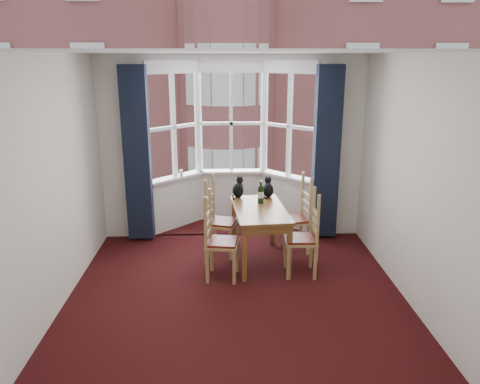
{
  "coord_description": "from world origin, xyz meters",
  "views": [
    {
      "loc": [
        -0.14,
        -4.81,
        2.76
      ],
      "look_at": [
        0.08,
        1.05,
        1.05
      ],
      "focal_mm": 35.0,
      "sensor_mm": 36.0,
      "label": 1
    }
  ],
  "objects_px": {
    "cat_left": "(238,189)",
    "chair_right_far": "(300,220)",
    "chair_right_near": "(308,240)",
    "cat_right": "(268,189)",
    "chair_left_near": "(215,243)",
    "wine_bottle": "(261,193)",
    "dining_table": "(260,216)",
    "chair_left_far": "(216,223)",
    "candle_tall": "(181,173)"
  },
  "relations": [
    {
      "from": "chair_right_far",
      "to": "chair_left_far",
      "type": "bearing_deg",
      "value": -176.45
    },
    {
      "from": "chair_left_near",
      "to": "cat_right",
      "type": "height_order",
      "value": "cat_right"
    },
    {
      "from": "chair_right_far",
      "to": "chair_right_near",
      "type": "bearing_deg",
      "value": -91.41
    },
    {
      "from": "candle_tall",
      "to": "chair_left_far",
      "type": "bearing_deg",
      "value": -62.82
    },
    {
      "from": "chair_right_near",
      "to": "cat_right",
      "type": "relative_size",
      "value": 3.02
    },
    {
      "from": "chair_left_near",
      "to": "chair_right_far",
      "type": "xyz_separation_m",
      "value": [
        1.22,
        0.83,
        0.0
      ]
    },
    {
      "from": "chair_right_far",
      "to": "candle_tall",
      "type": "relative_size",
      "value": 8.39
    },
    {
      "from": "chair_right_far",
      "to": "chair_left_near",
      "type": "bearing_deg",
      "value": -145.65
    },
    {
      "from": "cat_left",
      "to": "chair_left_near",
      "type": "bearing_deg",
      "value": -107.9
    },
    {
      "from": "cat_left",
      "to": "wine_bottle",
      "type": "distance_m",
      "value": 0.43
    },
    {
      "from": "chair_left_near",
      "to": "chair_right_far",
      "type": "distance_m",
      "value": 1.47
    },
    {
      "from": "cat_left",
      "to": "dining_table",
      "type": "bearing_deg",
      "value": -63.25
    },
    {
      "from": "cat_left",
      "to": "candle_tall",
      "type": "height_order",
      "value": "cat_left"
    },
    {
      "from": "chair_left_near",
      "to": "wine_bottle",
      "type": "distance_m",
      "value": 1.05
    },
    {
      "from": "candle_tall",
      "to": "cat_left",
      "type": "bearing_deg",
      "value": -43.84
    },
    {
      "from": "chair_left_near",
      "to": "chair_right_near",
      "type": "relative_size",
      "value": 1.0
    },
    {
      "from": "chair_left_far",
      "to": "cat_right",
      "type": "bearing_deg",
      "value": 18.58
    },
    {
      "from": "cat_left",
      "to": "chair_right_far",
      "type": "bearing_deg",
      "value": -11.52
    },
    {
      "from": "chair_left_near",
      "to": "chair_left_far",
      "type": "relative_size",
      "value": 1.0
    },
    {
      "from": "chair_right_near",
      "to": "cat_right",
      "type": "xyz_separation_m",
      "value": [
        -0.43,
        0.96,
        0.42
      ]
    },
    {
      "from": "chair_left_far",
      "to": "chair_right_far",
      "type": "bearing_deg",
      "value": 3.55
    },
    {
      "from": "dining_table",
      "to": "cat_left",
      "type": "relative_size",
      "value": 4.2
    },
    {
      "from": "dining_table",
      "to": "chair_right_far",
      "type": "height_order",
      "value": "chair_right_far"
    },
    {
      "from": "chair_right_near",
      "to": "cat_left",
      "type": "height_order",
      "value": "cat_left"
    },
    {
      "from": "dining_table",
      "to": "chair_left_far",
      "type": "bearing_deg",
      "value": 154.45
    },
    {
      "from": "chair_left_near",
      "to": "cat_left",
      "type": "relative_size",
      "value": 2.93
    },
    {
      "from": "chair_left_near",
      "to": "candle_tall",
      "type": "relative_size",
      "value": 8.39
    },
    {
      "from": "chair_left_far",
      "to": "cat_right",
      "type": "xyz_separation_m",
      "value": [
        0.76,
        0.26,
        0.42
      ]
    },
    {
      "from": "candle_tall",
      "to": "dining_table",
      "type": "bearing_deg",
      "value": -50.16
    },
    {
      "from": "dining_table",
      "to": "chair_right_near",
      "type": "xyz_separation_m",
      "value": [
        0.6,
        -0.41,
        -0.19
      ]
    },
    {
      "from": "dining_table",
      "to": "candle_tall",
      "type": "xyz_separation_m",
      "value": [
        -1.18,
        1.41,
        0.26
      ]
    },
    {
      "from": "chair_right_far",
      "to": "cat_left",
      "type": "relative_size",
      "value": 2.93
    },
    {
      "from": "wine_bottle",
      "to": "candle_tall",
      "type": "bearing_deg",
      "value": 135.87
    },
    {
      "from": "chair_left_far",
      "to": "wine_bottle",
      "type": "height_order",
      "value": "wine_bottle"
    },
    {
      "from": "chair_right_far",
      "to": "cat_right",
      "type": "distance_m",
      "value": 0.64
    },
    {
      "from": "chair_left_near",
      "to": "cat_left",
      "type": "distance_m",
      "value": 1.14
    },
    {
      "from": "wine_bottle",
      "to": "chair_left_near",
      "type": "bearing_deg",
      "value": -131.7
    },
    {
      "from": "chair_left_far",
      "to": "candle_tall",
      "type": "xyz_separation_m",
      "value": [
        -0.58,
        1.12,
        0.45
      ]
    },
    {
      "from": "chair_left_near",
      "to": "cat_left",
      "type": "xyz_separation_m",
      "value": [
        0.33,
        1.01,
        0.42
      ]
    },
    {
      "from": "chair_right_near",
      "to": "cat_right",
      "type": "height_order",
      "value": "cat_right"
    },
    {
      "from": "chair_right_near",
      "to": "chair_left_far",
      "type": "bearing_deg",
      "value": 149.65
    },
    {
      "from": "chair_right_near",
      "to": "cat_left",
      "type": "distance_m",
      "value": 1.36
    },
    {
      "from": "chair_right_far",
      "to": "cat_right",
      "type": "relative_size",
      "value": 3.02
    },
    {
      "from": "cat_right",
      "to": "wine_bottle",
      "type": "height_order",
      "value": "wine_bottle"
    },
    {
      "from": "chair_left_far",
      "to": "cat_right",
      "type": "relative_size",
      "value": 3.02
    },
    {
      "from": "chair_left_far",
      "to": "chair_right_near",
      "type": "relative_size",
      "value": 1.0
    },
    {
      "from": "chair_right_far",
      "to": "cat_left",
      "type": "xyz_separation_m",
      "value": [
        -0.89,
        0.18,
        0.42
      ]
    },
    {
      "from": "cat_left",
      "to": "candle_tall",
      "type": "bearing_deg",
      "value": 136.16
    },
    {
      "from": "dining_table",
      "to": "candle_tall",
      "type": "bearing_deg",
      "value": 129.84
    },
    {
      "from": "chair_left_far",
      "to": "chair_right_near",
      "type": "height_order",
      "value": "same"
    }
  ]
}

